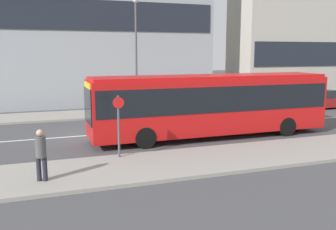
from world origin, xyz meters
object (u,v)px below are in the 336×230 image
(parked_car_0, at_px, (266,103))
(pedestrian_near_stop, at_px, (41,152))
(city_bus, at_px, (211,102))
(bus_stop_sign, at_px, (119,121))
(parked_car_1, at_px, (317,100))
(street_lamp, at_px, (136,44))

(parked_car_0, bearing_deg, pedestrian_near_stop, -146.58)
(pedestrian_near_stop, bearing_deg, parked_car_0, 55.03)
(city_bus, relative_size, pedestrian_near_stop, 7.17)
(city_bus, xyz_separation_m, parked_car_0, (7.08, 5.64, -1.14))
(parked_car_0, bearing_deg, bus_stop_sign, -146.42)
(bus_stop_sign, bearing_deg, parked_car_0, 33.58)
(parked_car_1, bearing_deg, pedestrian_near_stop, -152.61)
(street_lamp, bearing_deg, parked_car_0, -15.01)
(city_bus, bearing_deg, pedestrian_near_stop, -148.76)
(city_bus, relative_size, bus_stop_sign, 4.96)
(pedestrian_near_stop, bearing_deg, city_bus, 50.03)
(pedestrian_near_stop, bearing_deg, bus_stop_sign, 54.34)
(bus_stop_sign, distance_m, street_lamp, 11.53)
(pedestrian_near_stop, bearing_deg, parked_car_1, 49.01)
(city_bus, distance_m, parked_car_0, 9.12)
(parked_car_0, distance_m, pedestrian_near_stop, 18.25)
(city_bus, height_order, bus_stop_sign, city_bus)
(city_bus, distance_m, street_lamp, 8.67)
(parked_car_0, xyz_separation_m, street_lamp, (-8.76, 2.35, 4.08))
(parked_car_1, relative_size, street_lamp, 0.57)
(parked_car_0, height_order, pedestrian_near_stop, pedestrian_near_stop)
(pedestrian_near_stop, xyz_separation_m, bus_stop_sign, (2.93, 1.89, 0.48))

